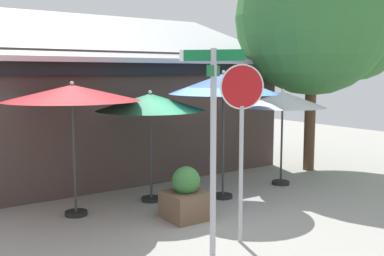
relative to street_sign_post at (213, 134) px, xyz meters
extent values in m
cube|color=#9E9B93|center=(1.72, 1.71, -1.98)|extent=(28.00, 28.00, 0.10)
cube|color=#473833|center=(1.46, 6.81, -0.27)|extent=(8.67, 4.52, 3.32)
cube|color=silver|center=(1.46, 6.66, 1.94)|extent=(9.17, 5.02, 1.67)
cube|color=black|center=(1.46, 4.50, 1.04)|extent=(8.07, 0.16, 0.44)
cylinder|color=#A8AAB2|center=(0.00, 0.00, -0.35)|extent=(0.09, 0.09, 3.16)
cube|color=#116B38|center=(0.00, 0.00, 1.13)|extent=(0.61, 0.67, 0.16)
cube|color=#116B38|center=(0.00, 0.00, 0.91)|extent=(0.67, 0.61, 0.16)
cube|color=white|center=(-0.31, 0.35, 1.13)|extent=(0.07, 0.07, 0.16)
cylinder|color=#A8AAB2|center=(0.84, 0.33, -0.79)|extent=(0.07, 0.07, 2.28)
cylinder|color=white|center=(0.84, 0.33, 0.66)|extent=(0.68, 0.30, 0.73)
cylinder|color=red|center=(0.84, 0.33, 0.66)|extent=(0.64, 0.29, 0.68)
cylinder|color=black|center=(-0.92, 3.26, -1.89)|extent=(0.44, 0.44, 0.08)
cylinder|color=#333335|center=(-0.92, 3.26, -0.77)|extent=(0.05, 0.05, 2.32)
cone|color=#B21E23|center=(-0.92, 3.26, 0.50)|extent=(2.62, 2.62, 0.31)
sphere|color=silver|center=(-0.92, 3.26, 0.68)|extent=(0.08, 0.08, 0.08)
cylinder|color=black|center=(0.81, 3.28, -1.89)|extent=(0.44, 0.44, 0.08)
cylinder|color=#333335|center=(0.81, 3.28, -0.90)|extent=(0.05, 0.05, 2.05)
cone|color=#1E724C|center=(0.81, 3.28, 0.25)|extent=(2.35, 2.35, 0.36)
sphere|color=silver|center=(0.81, 3.28, 0.47)|extent=(0.08, 0.08, 0.08)
cylinder|color=black|center=(2.25, 2.57, -1.89)|extent=(0.44, 0.44, 0.08)
cylinder|color=#333335|center=(2.25, 2.57, -0.73)|extent=(0.05, 0.05, 2.40)
cone|color=#2D56B7|center=(2.25, 2.57, 0.64)|extent=(2.44, 2.44, 0.44)
sphere|color=silver|center=(2.25, 2.57, 0.89)|extent=(0.08, 0.08, 0.08)
cylinder|color=black|center=(4.24, 2.71, -1.89)|extent=(0.44, 0.44, 0.08)
cylinder|color=#333335|center=(4.24, 2.71, -0.93)|extent=(0.05, 0.05, 2.01)
cone|color=white|center=(4.24, 2.71, 0.22)|extent=(2.13, 2.13, 0.38)
sphere|color=silver|center=(4.24, 2.71, 0.44)|extent=(0.08, 0.08, 0.08)
cylinder|color=brown|center=(6.17, 3.48, -0.58)|extent=(0.31, 0.31, 2.71)
sphere|color=#387538|center=(6.17, 3.48, 2.43)|extent=(4.38, 4.38, 4.38)
sphere|color=#387538|center=(7.37, 2.93, 1.99)|extent=(2.67, 2.67, 2.67)
cube|color=brown|center=(0.77, 1.85, -1.67)|extent=(0.80, 0.80, 0.53)
sphere|color=#387538|center=(0.77, 1.85, -1.18)|extent=(0.55, 0.55, 0.55)
camera|label=1|loc=(-3.93, -5.15, 0.89)|focal=42.01mm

